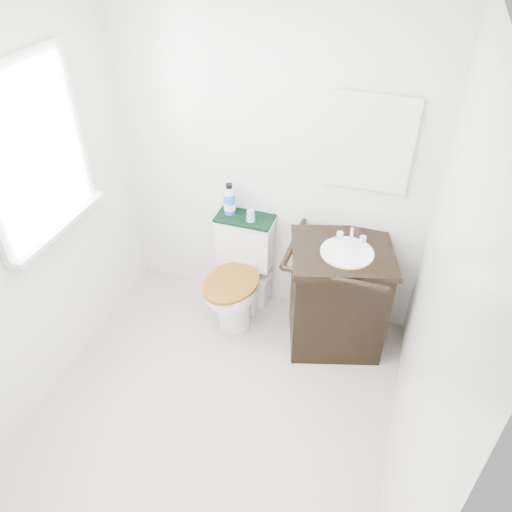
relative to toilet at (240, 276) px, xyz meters
The scene contains 15 objects.
floor 1.04m from the toilet, 81.42° to the right, with size 2.40×2.40×0.00m, color #B4A591.
ceiling 2.28m from the toilet, 81.42° to the right, with size 2.40×2.40×0.00m, color silver.
wall_back 0.90m from the toilet, 57.72° to the left, with size 2.40×2.40×0.00m, color silver.
wall_front 2.34m from the toilet, 86.14° to the right, with size 2.40×2.40×0.00m, color silver.
wall_left 1.61m from the toilet, 134.56° to the right, with size 2.40×2.40×0.00m, color silver.
wall_right 1.79m from the toilet, 37.85° to the right, with size 2.40×2.40×0.00m, color silver.
window 1.68m from the toilet, 142.12° to the right, with size 0.02×0.70×0.90m, color white.
mirror 1.38m from the toilet, 14.56° to the left, with size 0.50×0.02×0.60m, color silver.
toilet is the anchor object (origin of this frame).
vanity 0.75m from the toilet, ahead, with size 0.80×0.73×0.92m.
trash_bin 0.26m from the toilet, 53.81° to the left, with size 0.21×0.18×0.29m.
towel 0.46m from the toilet, 90.00° to the left, with size 0.42×0.22×0.02m, color black.
mouthwash_bottle 0.60m from the toilet, 130.20° to the left, with size 0.08×0.08×0.24m.
cup 0.51m from the toilet, 60.48° to the left, with size 0.07×0.07×0.08m, color #8FB5EB.
soap_bar 0.84m from the toilet, ahead, with size 0.07×0.04×0.02m, color #1B7784.
Camera 1 is at (0.89, -1.73, 2.76)m, focal length 35.00 mm.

